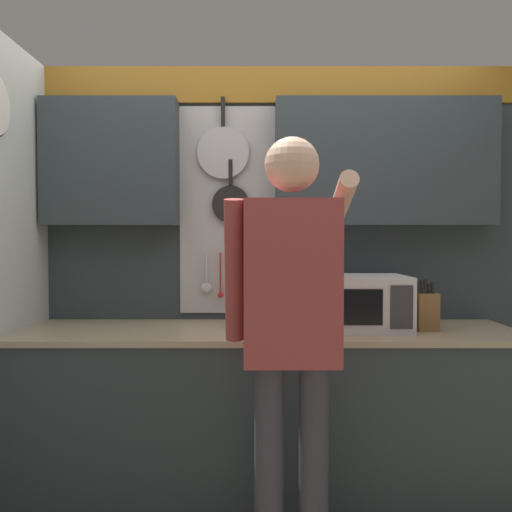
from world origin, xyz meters
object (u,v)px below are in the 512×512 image
(knife_block, at_px, (423,310))
(person, at_px, (291,315))
(microwave, at_px, (358,302))
(utensil_crock, at_px, (243,313))

(knife_block, relative_size, person, 0.15)
(microwave, bearing_deg, knife_block, 0.12)
(knife_block, distance_m, person, 0.91)
(knife_block, height_order, person, person)
(microwave, distance_m, person, 0.68)
(utensil_crock, height_order, person, person)
(knife_block, xyz_separation_m, person, (-0.72, -0.56, 0.06))
(microwave, xyz_separation_m, person, (-0.38, -0.56, 0.02))
(person, bearing_deg, microwave, 55.43)
(utensil_crock, relative_size, person, 0.19)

